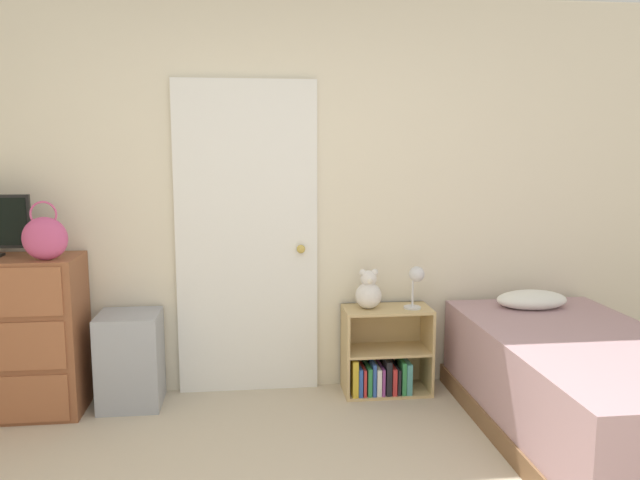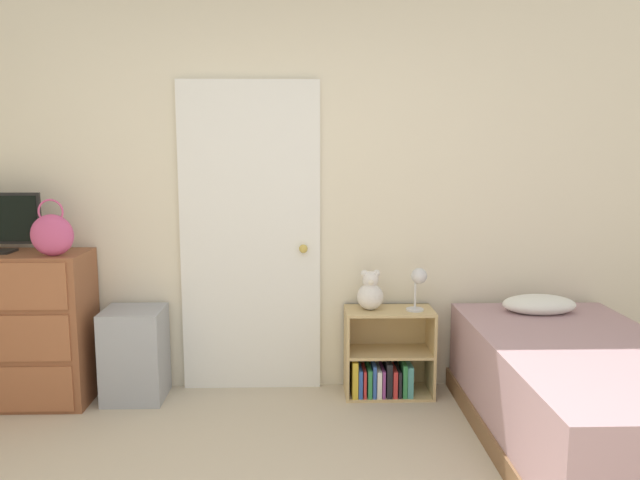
{
  "view_description": "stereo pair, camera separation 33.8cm",
  "coord_description": "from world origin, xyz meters",
  "views": [
    {
      "loc": [
        -0.11,
        -1.85,
        1.6
      ],
      "look_at": [
        0.33,
        1.94,
        1.03
      ],
      "focal_mm": 35.0,
      "sensor_mm": 36.0,
      "label": 1
    },
    {
      "loc": [
        0.23,
        -1.87,
        1.6
      ],
      "look_at": [
        0.33,
        1.94,
        1.03
      ],
      "focal_mm": 35.0,
      "sensor_mm": 36.0,
      "label": 2
    }
  ],
  "objects": [
    {
      "name": "wall_back",
      "position": [
        0.0,
        2.22,
        1.27
      ],
      "size": [
        10.0,
        0.06,
        2.55
      ],
      "color": "beige",
      "rests_on": "ground_plane"
    },
    {
      "name": "handbag",
      "position": [
        -1.27,
        1.84,
        1.09
      ],
      "size": [
        0.26,
        0.12,
        0.34
      ],
      "color": "#C64C7F",
      "rests_on": "dresser"
    },
    {
      "name": "bookshelf",
      "position": [
        0.76,
        2.02,
        0.21
      ],
      "size": [
        0.57,
        0.3,
        0.57
      ],
      "color": "tan",
      "rests_on": "ground_plane"
    },
    {
      "name": "teddy_bear",
      "position": [
        0.66,
        2.02,
        0.68
      ],
      "size": [
        0.17,
        0.17,
        0.26
      ],
      "color": "silver",
      "rests_on": "bookshelf"
    },
    {
      "name": "door_closed",
      "position": [
        -0.12,
        2.16,
        1.01
      ],
      "size": [
        0.91,
        0.09,
        2.03
      ],
      "color": "white",
      "rests_on": "ground_plane"
    },
    {
      "name": "bed",
      "position": [
        1.71,
        1.22,
        0.29
      ],
      "size": [
        1.02,
        1.92,
        0.69
      ],
      "color": "brown",
      "rests_on": "ground_plane"
    },
    {
      "name": "storage_bin",
      "position": [
        -0.85,
        1.99,
        0.29
      ],
      "size": [
        0.37,
        0.36,
        0.59
      ],
      "color": "#999EA8",
      "rests_on": "ground_plane"
    },
    {
      "name": "desk_lamp",
      "position": [
        0.96,
        1.97,
        0.77
      ],
      "size": [
        0.13,
        0.12,
        0.28
      ],
      "color": "silver",
      "rests_on": "bookshelf"
    }
  ]
}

